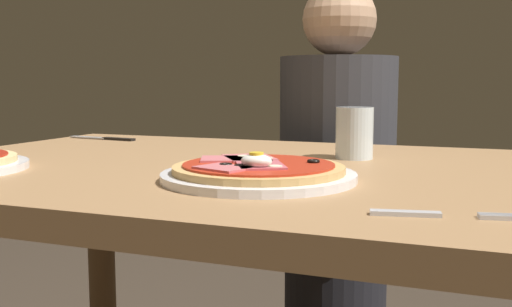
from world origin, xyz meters
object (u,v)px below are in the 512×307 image
at_px(pizza_foreground, 258,172).
at_px(knife, 106,138).
at_px(water_glass_near, 354,137).
at_px(diner_person, 335,208).
at_px(dining_table, 245,233).
at_px(fork, 433,214).

relative_size(pizza_foreground, knife, 1.45).
height_order(water_glass_near, diner_person, diner_person).
relative_size(water_glass_near, knife, 0.49).
relative_size(dining_table, diner_person, 1.05).
xyz_separation_m(water_glass_near, diner_person, (-0.16, 0.52, -0.25)).
height_order(knife, diner_person, diner_person).
bearing_deg(fork, knife, 144.83).
bearing_deg(diner_person, pizza_foreground, 95.75).
bearing_deg(knife, water_glass_near, -11.92).
bearing_deg(dining_table, fork, -41.04).
bearing_deg(fork, dining_table, 138.96).
distance_m(dining_table, diner_person, 0.68).
bearing_deg(diner_person, fork, 109.34).
bearing_deg(pizza_foreground, water_glass_near, 75.35).
relative_size(pizza_foreground, diner_person, 0.24).
distance_m(pizza_foreground, water_glass_near, 0.31).
height_order(dining_table, knife, knife).
xyz_separation_m(dining_table, diner_person, (-0.00, 0.67, -0.09)).
height_order(fork, diner_person, diner_person).
bearing_deg(water_glass_near, pizza_foreground, -104.65).
xyz_separation_m(water_glass_near, knife, (-0.64, 0.14, -0.04)).
height_order(pizza_foreground, fork, pizza_foreground).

